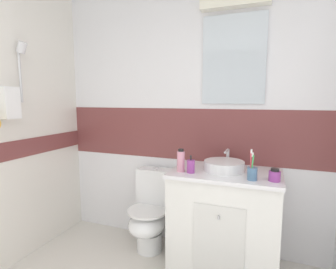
{
  "coord_description": "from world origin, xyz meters",
  "views": [
    {
      "loc": [
        0.74,
        -0.05,
        1.44
      ],
      "look_at": [
        -0.0,
        1.89,
        1.16
      ],
      "focal_mm": 28.47,
      "sensor_mm": 36.0,
      "label": 1
    }
  ],
  "objects_px": {
    "toothbrush_cup": "(252,173)",
    "toilet": "(151,213)",
    "mouthwash_bottle": "(181,161)",
    "sink_basin": "(224,165)",
    "soap_dispenser": "(191,166)",
    "hair_gel_jar": "(275,175)"
  },
  "relations": [
    {
      "from": "toilet",
      "to": "toothbrush_cup",
      "type": "distance_m",
      "value": 1.09
    },
    {
      "from": "soap_dispenser",
      "to": "hair_gel_jar",
      "type": "relative_size",
      "value": 1.54
    },
    {
      "from": "sink_basin",
      "to": "mouthwash_bottle",
      "type": "xyz_separation_m",
      "value": [
        -0.33,
        -0.15,
        0.04
      ]
    },
    {
      "from": "toothbrush_cup",
      "to": "toilet",
      "type": "bearing_deg",
      "value": 166.81
    },
    {
      "from": "toilet",
      "to": "hair_gel_jar",
      "type": "bearing_deg",
      "value": -9.73
    },
    {
      "from": "sink_basin",
      "to": "hair_gel_jar",
      "type": "relative_size",
      "value": 3.98
    },
    {
      "from": "toilet",
      "to": "soap_dispenser",
      "type": "height_order",
      "value": "soap_dispenser"
    },
    {
      "from": "sink_basin",
      "to": "toothbrush_cup",
      "type": "bearing_deg",
      "value": -39.13
    },
    {
      "from": "hair_gel_jar",
      "to": "soap_dispenser",
      "type": "bearing_deg",
      "value": -179.93
    },
    {
      "from": "sink_basin",
      "to": "toilet",
      "type": "relative_size",
      "value": 0.48
    },
    {
      "from": "hair_gel_jar",
      "to": "toothbrush_cup",
      "type": "bearing_deg",
      "value": -168.53
    },
    {
      "from": "toilet",
      "to": "toothbrush_cup",
      "type": "height_order",
      "value": "toothbrush_cup"
    },
    {
      "from": "soap_dispenser",
      "to": "toothbrush_cup",
      "type": "bearing_deg",
      "value": -3.68
    },
    {
      "from": "mouthwash_bottle",
      "to": "toilet",
      "type": "bearing_deg",
      "value": 153.64
    },
    {
      "from": "sink_basin",
      "to": "hair_gel_jar",
      "type": "xyz_separation_m",
      "value": [
        0.39,
        -0.16,
        -0.0
      ]
    },
    {
      "from": "toilet",
      "to": "hair_gel_jar",
      "type": "height_order",
      "value": "hair_gel_jar"
    },
    {
      "from": "toilet",
      "to": "mouthwash_bottle",
      "type": "distance_m",
      "value": 0.7
    },
    {
      "from": "sink_basin",
      "to": "hair_gel_jar",
      "type": "height_order",
      "value": "sink_basin"
    },
    {
      "from": "sink_basin",
      "to": "toothbrush_cup",
      "type": "relative_size",
      "value": 1.63
    },
    {
      "from": "toilet",
      "to": "sink_basin",
      "type": "bearing_deg",
      "value": -2.16
    },
    {
      "from": "sink_basin",
      "to": "mouthwash_bottle",
      "type": "relative_size",
      "value": 1.99
    },
    {
      "from": "soap_dispenser",
      "to": "hair_gel_jar",
      "type": "xyz_separation_m",
      "value": [
        0.63,
        0.0,
        -0.01
      ]
    }
  ]
}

